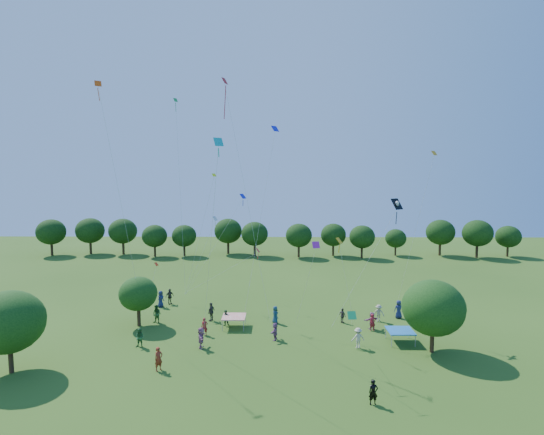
{
  "coord_description": "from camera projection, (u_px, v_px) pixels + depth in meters",
  "views": [
    {
      "loc": [
        0.49,
        -21.19,
        14.37
      ],
      "look_at": [
        0.0,
        14.0,
        11.0
      ],
      "focal_mm": 28.0,
      "sensor_mm": 36.0,
      "label": 1
    }
  ],
  "objects": [
    {
      "name": "tent_blue",
      "position": [
        400.0,
        331.0,
        36.85
      ],
      "size": [
        2.2,
        2.2,
        1.1
      ],
      "color": "blue",
      "rests_on": "ground"
    },
    {
      "name": "crowd_person_0",
      "position": [
        161.0,
        299.0,
        46.92
      ],
      "size": [
        0.77,
        1.01,
        1.82
      ],
      "primitive_type": "imported",
      "rotation": [
        0.0,
        0.0,
        1.21
      ],
      "color": "navy",
      "rests_on": "ground"
    },
    {
      "name": "crowd_person_9",
      "position": [
        379.0,
        313.0,
        42.2
      ],
      "size": [
        1.2,
        0.72,
        1.71
      ],
      "primitive_type": "imported",
      "rotation": [
        0.0,
        0.0,
        -0.2
      ],
      "color": "#B0A18D",
      "rests_on": "ground"
    },
    {
      "name": "crowd_person_3",
      "position": [
        424.0,
        300.0,
        46.57
      ],
      "size": [
        0.51,
        1.11,
        1.69
      ],
      "primitive_type": "imported",
      "rotation": [
        0.0,
        0.0,
        1.59
      ],
      "color": "beige",
      "rests_on": "ground"
    },
    {
      "name": "treeline",
      "position": [
        266.0,
        234.0,
        77.27
      ],
      "size": [
        88.01,
        8.77,
        6.77
      ],
      "color": "#422B19",
      "rests_on": "ground"
    },
    {
      "name": "crowd_person_8",
      "position": [
        225.0,
        318.0,
        41.13
      ],
      "size": [
        0.84,
        0.65,
        1.52
      ],
      "primitive_type": "imported",
      "rotation": [
        0.0,
        0.0,
        3.51
      ],
      "color": "#225030",
      "rests_on": "ground"
    },
    {
      "name": "crowd_person_10",
      "position": [
        170.0,
        296.0,
        47.95
      ],
      "size": [
        1.07,
        1.08,
        1.79
      ],
      "primitive_type": "imported",
      "rotation": [
        0.0,
        0.0,
        0.79
      ],
      "color": "#38352D",
      "rests_on": "ground"
    },
    {
      "name": "crowd_person_13",
      "position": [
        159.0,
        359.0,
        31.49
      ],
      "size": [
        0.77,
        0.78,
        1.79
      ],
      "primitive_type": "imported",
      "rotation": [
        0.0,
        0.0,
        0.84
      ],
      "color": "maroon",
      "rests_on": "ground"
    },
    {
      "name": "small_kite_2",
      "position": [
        426.0,
        189.0,
        42.39
      ],
      "size": [
        2.66,
        2.96,
        15.63
      ],
      "color": "orange"
    },
    {
      "name": "crowd_person_14",
      "position": [
        140.0,
        338.0,
        35.81
      ],
      "size": [
        0.86,
        0.54,
        1.64
      ],
      "primitive_type": "imported",
      "rotation": [
        0.0,
        0.0,
        -0.14
      ],
      "color": "#2A622F",
      "rests_on": "ground"
    },
    {
      "name": "crowd_person_1",
      "position": [
        373.0,
        322.0,
        39.67
      ],
      "size": [
        0.68,
        0.54,
        1.6
      ],
      "primitive_type": "imported",
      "rotation": [
        0.0,
        0.0,
        0.3
      ],
      "color": "maroon",
      "rests_on": "ground"
    },
    {
      "name": "small_kite_6",
      "position": [
        211.0,
        229.0,
        48.02
      ],
      "size": [
        3.48,
        1.74,
        8.62
      ],
      "color": "silver"
    },
    {
      "name": "small_kite_10",
      "position": [
        207.0,
        206.0,
        47.83
      ],
      "size": [
        3.37,
        2.21,
        13.47
      ],
      "color": "#D6F515"
    },
    {
      "name": "tent_red_stripe",
      "position": [
        234.0,
        317.0,
        40.55
      ],
      "size": [
        2.2,
        2.2,
        1.1
      ],
      "color": "red",
      "rests_on": "ground"
    },
    {
      "name": "crowd_person_5",
      "position": [
        201.0,
        338.0,
        35.63
      ],
      "size": [
        0.75,
        1.72,
        1.79
      ],
      "primitive_type": "imported",
      "rotation": [
        0.0,
        0.0,
        1.66
      ],
      "color": "#9E5C80",
      "rests_on": "ground"
    },
    {
      "name": "small_kite_3",
      "position": [
        178.0,
        152.0,
        48.8
      ],
      "size": [
        1.78,
        3.89,
        22.2
      ],
      "color": "green"
    },
    {
      "name": "crowd_person_11",
      "position": [
        275.0,
        331.0,
        37.4
      ],
      "size": [
        0.87,
        1.55,
        1.57
      ],
      "primitive_type": "imported",
      "rotation": [
        0.0,
        0.0,
        4.46
      ],
      "color": "#844D7B",
      "rests_on": "ground"
    },
    {
      "name": "small_kite_7",
      "position": [
        215.0,
        183.0,
        30.11
      ],
      "size": [
        2.51,
        5.46,
        15.76
      ],
      "color": "#0BA4A9"
    },
    {
      "name": "near_tree_east",
      "position": [
        433.0,
        308.0,
        34.54
      ],
      "size": [
        5.03,
        5.03,
        6.02
      ],
      "color": "#422B19",
      "rests_on": "ground"
    },
    {
      "name": "small_kite_1",
      "position": [
        341.0,
        251.0,
        35.91
      ],
      "size": [
        1.94,
        1.43,
        7.97
      ],
      "color": "#FBA80D"
    },
    {
      "name": "small_kite_0",
      "position": [
        249.0,
        256.0,
        49.57
      ],
      "size": [
        8.41,
        3.07,
        4.76
      ],
      "color": "red"
    },
    {
      "name": "red_high_kite",
      "position": [
        233.0,
        128.0,
        38.58
      ],
      "size": [
        4.58,
        3.61,
        22.13
      ],
      "color": "red"
    },
    {
      "name": "small_kite_9",
      "position": [
        109.0,
        144.0,
        37.42
      ],
      "size": [
        2.73,
        2.81,
        21.32
      ],
      "color": "#FF4E0D"
    },
    {
      "name": "small_kite_12",
      "position": [
        270.0,
        159.0,
        42.85
      ],
      "size": [
        3.31,
        5.38,
        18.31
      ],
      "color": "#1519D6"
    },
    {
      "name": "near_tree_north",
      "position": [
        138.0,
        294.0,
        40.76
      ],
      "size": [
        3.62,
        3.62,
        4.82
      ],
      "color": "#422B19",
      "rests_on": "ground"
    },
    {
      "name": "crowd_person_12",
      "position": [
        275.0,
        315.0,
        41.73
      ],
      "size": [
        0.79,
        0.96,
        1.71
      ],
      "primitive_type": "imported",
      "rotation": [
        0.0,
        0.0,
        2.05
      ],
      "color": "navy",
      "rests_on": "ground"
    },
    {
      "name": "crowd_person_4",
      "position": [
        211.0,
        312.0,
        42.4
      ],
      "size": [
        0.89,
        1.2,
        1.86
      ],
      "primitive_type": "imported",
      "rotation": [
        0.0,
        0.0,
        4.31
      ],
      "color": "#433D36",
      "rests_on": "ground"
    },
    {
      "name": "crowd_person_17",
      "position": [
        372.0,
        321.0,
        40.14
      ],
      "size": [
        1.61,
        1.11,
        1.63
      ],
      "primitive_type": "imported",
      "rotation": [
        0.0,
        0.0,
        3.56
      ],
      "color": "#945687",
      "rests_on": "ground"
    },
    {
      "name": "pirate_kite",
      "position": [
        396.0,
        206.0,
        39.45
      ],
      "size": [
        7.06,
        4.22,
        11.06
      ],
      "color": "black"
    },
    {
      "name": "small_kite_4",
      "position": [
        236.0,
        209.0,
        48.85
      ],
      "size": [
        6.63,
        3.48,
        11.13
      ],
      "color": "#131AC6"
    },
    {
      "name": "crowd_person_2",
      "position": [
        157.0,
        314.0,
        41.76
      ],
      "size": [
        0.97,
        0.7,
        1.78
      ],
      "primitive_type": "imported",
      "rotation": [
        0.0,
        0.0,
        6.0
      ],
      "color": "#2B622A",
      "rests_on": "ground"
    },
    {
      "name": "small_kite_5",
      "position": [
        311.0,
        263.0,
        31.7
      ],
      "size": [
        1.39,
        7.05,
        8.47
      ],
      "color": "#AF1DA2"
    },
    {
      "name": "crowd_person_7",
      "position": [
        205.0,
        327.0,
        38.54
      ],
      "size": [
        0.63,
        0.42,
        1.61
      ],
      "primitive_type": "imported",
      "rotation": [
        0.0,
        0.0,
        0.06
      ],
      "color": "maroon",
      "rests_on": "ground"
    },
    {
      "name": "small_kite_11",
      "position": [
        352.0,
        317.0,
        30.96
      ],
      "size": [
        1.58,
        7.12,
        3.54
      ],
      "color": "#1D9F52"
    },
    {
      "name": "near_tree_west",
      "position": [
        9.0,
        322.0,
        30.89
      ],
      "size": [
        5.04,
        5.04,
        6.11
      ],
      "color": "#422B19",
      "rests_on": "ground"
    },
    {
      "name": "small_kite_8",
      "position": [
        155.0,
        272.0,
        41.26
      ],
      "size": [
        1.31,
        0.82,
        4.76
      ],
      "color": "red"
    },
    {
      "name": "crowd_person_15",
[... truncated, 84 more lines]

